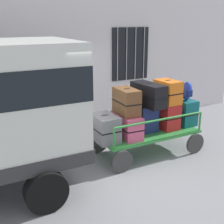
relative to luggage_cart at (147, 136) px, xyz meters
name	(u,v)px	position (x,y,z in m)	size (l,w,h in m)	color
ground_plane	(106,159)	(-0.98, 0.12, -0.42)	(40.00, 40.00, 0.00)	gray
building_wall	(65,38)	(-0.97, 2.46, 2.08)	(12.00, 0.38, 5.00)	silver
luggage_cart	(147,136)	(0.00, 0.00, 0.00)	(2.41, 1.14, 0.52)	#2D8438
cart_railing	(148,116)	(0.00, 0.00, 0.48)	(2.28, 1.01, 0.45)	#2D8438
suitcase_left_bottom	(105,128)	(-1.08, -0.01, 0.38)	(0.46, 0.68, 0.56)	slate
suitcase_midleft_bottom	(127,125)	(-0.54, 0.01, 0.35)	(0.45, 0.91, 0.50)	#CC4C72
suitcase_midleft_middle	(126,101)	(-0.54, 0.03, 0.88)	(0.40, 0.69, 0.56)	brown
suitcase_center_bottom	(147,119)	(0.00, 0.03, 0.41)	(0.45, 0.35, 0.61)	navy
suitcase_center_middle	(148,95)	(0.00, 0.01, 0.97)	(0.44, 0.90, 0.51)	black
suitcase_midright_bottom	(167,116)	(0.54, 0.00, 0.40)	(0.41, 0.58, 0.61)	#B21E1E
suitcase_midright_middle	(168,92)	(0.54, 0.02, 0.97)	(0.42, 0.63, 0.53)	orange
suitcase_right_bottom	(185,112)	(1.08, 0.00, 0.41)	(0.43, 0.53, 0.61)	#0F5960
backpack	(187,91)	(1.09, -0.02, 0.94)	(0.27, 0.22, 0.44)	navy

